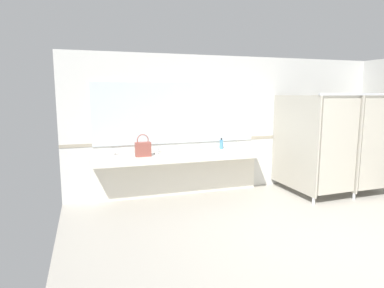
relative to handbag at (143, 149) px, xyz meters
name	(u,v)px	position (x,y,z in m)	size (l,w,h in m)	color
ground_plane	(344,258)	(2.04, -2.64, -1.06)	(6.89, 6.70, 0.10)	#9E998E
wall_back	(237,124)	(2.04, 0.47, 0.35)	(6.89, 0.12, 2.70)	silver
wall_back_tile_band	(238,138)	(2.04, 0.41, 0.04)	(6.89, 0.01, 0.06)	#9E937F
vanity_counter	(180,164)	(0.74, 0.22, -0.38)	(3.29, 0.52, 0.98)	silver
mirror_panel	(177,113)	(0.74, 0.40, 0.59)	(3.19, 0.02, 1.15)	silver
bathroom_stalls	(339,142)	(3.79, -0.51, 0.03)	(1.87, 1.44, 1.98)	#B2AD9E
handbag	(143,149)	(0.00, 0.00, 0.00)	(0.27, 0.14, 0.39)	#934C42
soap_dispenser	(221,144)	(1.62, 0.29, -0.04)	(0.07, 0.07, 0.22)	teal
paper_cup	(156,152)	(0.26, 0.10, -0.10)	(0.07, 0.07, 0.08)	white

